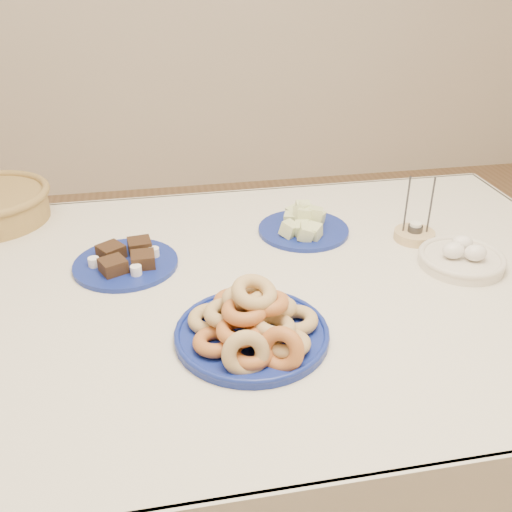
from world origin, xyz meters
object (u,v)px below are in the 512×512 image
object	(u,v)px
dining_table	(252,323)
candle_holder	(414,234)
brownie_plate	(126,261)
egg_bowl	(462,258)
donut_platter	(253,325)
melon_plate	(304,225)

from	to	relation	value
dining_table	candle_holder	size ratio (longest dim) A/B	9.91
brownie_plate	egg_bowl	distance (m)	0.79
donut_platter	candle_holder	xyz separation A→B (m)	(0.49, 0.34, -0.02)
donut_platter	brownie_plate	world-z (taller)	donut_platter
brownie_plate	dining_table	bearing A→B (deg)	-26.17
melon_plate	egg_bowl	bearing A→B (deg)	-36.90
dining_table	egg_bowl	distance (m)	0.52
donut_platter	candle_holder	size ratio (longest dim) A/B	1.98
dining_table	donut_platter	world-z (taller)	donut_platter
dining_table	candle_holder	distance (m)	0.49
donut_platter	egg_bowl	xyz separation A→B (m)	(0.54, 0.19, -0.01)
egg_bowl	melon_plate	bearing A→B (deg)	143.10
donut_platter	egg_bowl	bearing A→B (deg)	19.60
dining_table	melon_plate	xyz separation A→B (m)	(0.18, 0.23, 0.13)
donut_platter	dining_table	bearing A→B (deg)	80.10
melon_plate	egg_bowl	xyz separation A→B (m)	(0.32, -0.24, -0.00)
donut_platter	brownie_plate	bearing A→B (deg)	125.67
dining_table	melon_plate	distance (m)	0.32
dining_table	egg_bowl	xyz separation A→B (m)	(0.50, -0.01, 0.13)
melon_plate	brownie_plate	xyz separation A→B (m)	(-0.46, -0.10, -0.01)
brownie_plate	melon_plate	bearing A→B (deg)	11.70
melon_plate	candle_holder	size ratio (longest dim) A/B	1.42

